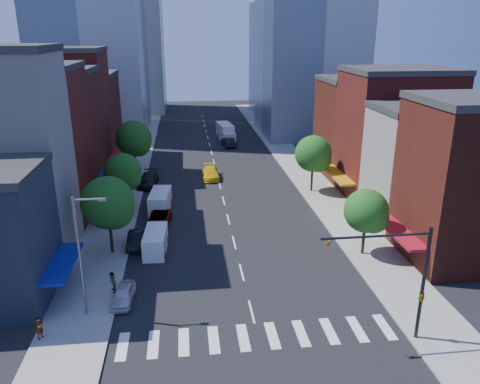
# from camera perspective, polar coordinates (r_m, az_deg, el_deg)

# --- Properties ---
(ground) EXTENTS (220.00, 220.00, 0.00)m
(ground) POSITION_cam_1_polar(r_m,az_deg,el_deg) (35.65, 1.42, -14.37)
(ground) COLOR black
(ground) RESTS_ON ground
(sidewalk_left) EXTENTS (5.00, 120.00, 0.15)m
(sidewalk_left) POSITION_cam_1_polar(r_m,az_deg,el_deg) (72.58, -13.01, 2.94)
(sidewalk_left) COLOR gray
(sidewalk_left) RESTS_ON ground
(sidewalk_right) EXTENTS (5.00, 120.00, 0.15)m
(sidewalk_right) POSITION_cam_1_polar(r_m,az_deg,el_deg) (74.08, 6.60, 3.63)
(sidewalk_right) COLOR gray
(sidewalk_right) RESTS_ON ground
(crosswalk) EXTENTS (19.00, 3.00, 0.01)m
(crosswalk) POSITION_cam_1_polar(r_m,az_deg,el_deg) (33.21, 2.20, -17.19)
(crosswalk) COLOR silver
(crosswalk) RESTS_ON ground
(bldg_left_2) EXTENTS (12.00, 9.00, 16.00)m
(bldg_left_2) POSITION_cam_1_polar(r_m,az_deg,el_deg) (53.88, -24.70, 4.84)
(bldg_left_2) COLOR #5B1A15
(bldg_left_2) RESTS_ON ground
(bldg_left_3) EXTENTS (12.00, 8.00, 15.00)m
(bldg_left_3) POSITION_cam_1_polar(r_m,az_deg,el_deg) (61.93, -22.39, 6.34)
(bldg_left_3) COLOR #4A1B12
(bldg_left_3) RESTS_ON ground
(bldg_left_4) EXTENTS (12.00, 9.00, 17.00)m
(bldg_left_4) POSITION_cam_1_polar(r_m,az_deg,el_deg) (69.84, -20.75, 8.68)
(bldg_left_4) COLOR #5B1A15
(bldg_left_4) RESTS_ON ground
(bldg_left_5) EXTENTS (12.00, 10.00, 13.00)m
(bldg_left_5) POSITION_cam_1_polar(r_m,az_deg,el_deg) (79.30, -19.05, 8.51)
(bldg_left_5) COLOR #4A1B12
(bldg_left_5) RESTS_ON ground
(bldg_right_0) EXTENTS (12.00, 9.00, 14.00)m
(bldg_right_0) POSITION_cam_1_polar(r_m,az_deg,el_deg) (45.77, 27.22, 0.87)
(bldg_right_0) COLOR #4A1B12
(bldg_right_0) RESTS_ON ground
(bldg_right_1) EXTENTS (12.00, 8.00, 12.00)m
(bldg_right_1) POSITION_cam_1_polar(r_m,az_deg,el_deg) (52.95, 22.12, 2.72)
(bldg_right_1) COLOR beige
(bldg_right_1) RESTS_ON ground
(bldg_right_2) EXTENTS (12.00, 10.00, 15.00)m
(bldg_right_2) POSITION_cam_1_polar(r_m,az_deg,el_deg) (60.38, 18.31, 6.51)
(bldg_right_2) COLOR #5B1A15
(bldg_right_2) RESTS_ON ground
(bldg_right_3) EXTENTS (12.00, 10.00, 13.00)m
(bldg_right_3) POSITION_cam_1_polar(r_m,az_deg,el_deg) (69.57, 14.83, 7.56)
(bldg_right_3) COLOR #4A1B12
(bldg_right_3) RESTS_ON ground
(traffic_signal) EXTENTS (7.24, 2.24, 8.00)m
(traffic_signal) POSITION_cam_1_polar(r_m,az_deg,el_deg) (32.66, 20.55, -10.57)
(traffic_signal) COLOR black
(traffic_signal) RESTS_ON sidewalk_right
(streetlight) EXTENTS (2.25, 0.25, 9.00)m
(streetlight) POSITION_cam_1_polar(r_m,az_deg,el_deg) (34.45, -18.72, -6.66)
(streetlight) COLOR slate
(streetlight) RESTS_ON sidewalk_left
(tree_left_near) EXTENTS (4.80, 4.80, 7.30)m
(tree_left_near) POSITION_cam_1_polar(r_m,az_deg,el_deg) (43.52, -15.61, -1.51)
(tree_left_near) COLOR black
(tree_left_near) RESTS_ON sidewalk_left
(tree_left_mid) EXTENTS (4.20, 4.20, 6.65)m
(tree_left_mid) POSITION_cam_1_polar(r_m,az_deg,el_deg) (53.97, -13.97, 2.23)
(tree_left_mid) COLOR black
(tree_left_mid) RESTS_ON sidewalk_left
(tree_left_far) EXTENTS (5.00, 5.00, 7.75)m
(tree_left_far) POSITION_cam_1_polar(r_m,az_deg,el_deg) (67.28, -12.69, 6.22)
(tree_left_far) COLOR black
(tree_left_far) RESTS_ON sidewalk_left
(tree_right_near) EXTENTS (4.00, 4.00, 6.20)m
(tree_right_near) POSITION_cam_1_polar(r_m,az_deg,el_deg) (43.48, 15.33, -2.45)
(tree_right_near) COLOR black
(tree_right_near) RESTS_ON sidewalk_right
(tree_right_far) EXTENTS (4.60, 4.60, 7.20)m
(tree_right_far) POSITION_cam_1_polar(r_m,az_deg,el_deg) (59.49, 9.06, 4.45)
(tree_right_far) COLOR black
(tree_right_far) RESTS_ON sidewalk_right
(parked_car_front) EXTENTS (1.79, 3.84, 1.27)m
(parked_car_front) POSITION_cam_1_polar(r_m,az_deg,el_deg) (37.45, -14.01, -12.06)
(parked_car_front) COLOR #BDBCC2
(parked_car_front) RESTS_ON ground
(parked_car_second) EXTENTS (1.46, 4.06, 1.33)m
(parked_car_second) POSITION_cam_1_polar(r_m,az_deg,el_deg) (46.16, -12.63, -5.70)
(parked_car_second) COLOR black
(parked_car_second) RESTS_ON ground
(parked_car_third) EXTENTS (2.81, 5.12, 1.36)m
(parked_car_third) POSITION_cam_1_polar(r_m,az_deg,el_deg) (50.53, -9.88, -3.27)
(parked_car_third) COLOR #999999
(parked_car_third) RESTS_ON ground
(parked_car_rear) EXTENTS (2.91, 5.84, 1.63)m
(parked_car_rear) POSITION_cam_1_polar(r_m,az_deg,el_deg) (63.50, -11.15, 1.46)
(parked_car_rear) COLOR black
(parked_car_rear) RESTS_ON ground
(cargo_van_near) EXTENTS (2.20, 4.95, 2.07)m
(cargo_van_near) POSITION_cam_1_polar(r_m,az_deg,el_deg) (44.46, -10.28, -6.01)
(cargo_van_near) COLOR white
(cargo_van_near) RESTS_ON ground
(cargo_van_far) EXTENTS (2.58, 5.45, 2.25)m
(cargo_van_far) POSITION_cam_1_polar(r_m,az_deg,el_deg) (54.30, -9.72, -1.16)
(cargo_van_far) COLOR white
(cargo_van_far) RESTS_ON ground
(taxi) EXTENTS (2.29, 5.41, 1.56)m
(taxi) POSITION_cam_1_polar(r_m,az_deg,el_deg) (65.62, -3.59, 2.33)
(taxi) COLOR yellow
(taxi) RESTS_ON ground
(traffic_car_oncoming) EXTENTS (2.33, 5.01, 1.59)m
(traffic_car_oncoming) POSITION_cam_1_polar(r_m,az_deg,el_deg) (83.96, -1.42, 6.10)
(traffic_car_oncoming) COLOR black
(traffic_car_oncoming) RESTS_ON ground
(traffic_car_far) EXTENTS (1.81, 4.15, 1.39)m
(traffic_car_far) POSITION_cam_1_polar(r_m,az_deg,el_deg) (88.14, -1.45, 6.66)
(traffic_car_far) COLOR #999999
(traffic_car_far) RESTS_ON ground
(box_truck) EXTENTS (3.17, 7.87, 3.08)m
(box_truck) POSITION_cam_1_polar(r_m,az_deg,el_deg) (88.70, -1.76, 7.24)
(box_truck) COLOR silver
(box_truck) RESTS_ON ground
(pedestrian_near) EXTENTS (0.64, 0.71, 1.63)m
(pedestrian_near) POSITION_cam_1_polar(r_m,az_deg,el_deg) (34.97, -23.26, -14.96)
(pedestrian_near) COLOR #999999
(pedestrian_near) RESTS_ON sidewalk_left
(pedestrian_far) EXTENTS (0.79, 0.93, 1.69)m
(pedestrian_far) POSITION_cam_1_polar(r_m,az_deg,el_deg) (38.58, -15.32, -10.57)
(pedestrian_far) COLOR #999999
(pedestrian_far) RESTS_ON sidewalk_left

